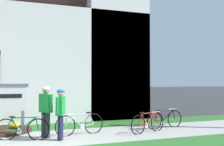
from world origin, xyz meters
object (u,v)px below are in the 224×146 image
Objects in this scene: bicycle_black at (148,123)px; cyclist_in_blue_jersey at (61,111)px; roadside_conifer at (112,43)px; bicycle_blue at (165,119)px; church_sign at (3,99)px; bicycle_silver at (80,124)px; bicycle_red at (22,129)px; cyclist_in_white_jersey at (46,108)px.

cyclist_in_blue_jersey reaches higher than bicycle_black.
bicycle_black is 6.81m from roadside_conifer.
roadside_conifer reaches higher than cyclist_in_blue_jersey.
church_sign is at bearing 162.91° from bicycle_blue.
bicycle_silver is 2.45m from bicycle_black.
bicycle_blue is (1.06, 0.62, -0.00)m from bicycle_black.
church_sign reaches higher than bicycle_silver.
bicycle_red is 0.98m from cyclist_in_white_jersey.
bicycle_black is at bearing -10.27° from bicycle_silver.
bicycle_blue is (3.46, 0.18, -0.01)m from bicycle_silver.
bicycle_red is 0.93× the size of bicycle_silver.
bicycle_red is 8.24m from roadside_conifer.
bicycle_blue is at bearing -85.11° from roadside_conifer.
cyclist_in_white_jersey is at bearing -128.31° from roadside_conifer.
cyclist_in_blue_jersey is (1.83, -2.68, -0.23)m from church_sign.
bicycle_silver is at bearing -177.02° from bicycle_blue.
cyclist_in_white_jersey is (1.43, -2.12, -0.17)m from church_sign.
cyclist_in_blue_jersey is (1.14, -0.43, 0.57)m from bicycle_red.
church_sign is at bearing 124.30° from cyclist_in_blue_jersey.
bicycle_silver is 1.15m from cyclist_in_blue_jersey.
bicycle_silver reaches higher than bicycle_red.
bicycle_black is at bearing -149.75° from bicycle_blue.
church_sign reaches higher than bicycle_blue.
cyclist_in_white_jersey is (0.74, 0.12, 0.63)m from bicycle_red.
church_sign is 2.56m from cyclist_in_white_jersey.
bicycle_silver is (2.60, -2.04, -0.79)m from church_sign.
church_sign reaches higher than cyclist_in_white_jersey.
cyclist_in_blue_jersey is at bearing -140.83° from bicycle_silver.
roadside_conifer is (3.80, 5.88, 3.13)m from cyclist_in_blue_jersey.
church_sign is 6.40m from bicycle_blue.
cyclist_in_white_jersey is (-3.58, 0.36, 0.63)m from bicycle_black.
bicycle_silver is 1.33m from cyclist_in_white_jersey.
bicycle_red is 0.25× the size of roadside_conifer.
cyclist_in_blue_jersey is 7.67m from roadside_conifer.
bicycle_black is (5.01, -2.48, -0.80)m from church_sign.
bicycle_silver is at bearing -120.00° from roadside_conifer.
cyclist_in_blue_jersey is (-4.24, -0.81, 0.58)m from bicycle_blue.
bicycle_silver is at bearing 169.73° from bicycle_black.
roadside_conifer reaches higher than bicycle_blue.
bicycle_blue is at bearing -17.09° from church_sign.
roadside_conifer is (-0.43, 5.07, 3.71)m from bicycle_blue.
church_sign is at bearing 141.85° from bicycle_silver.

